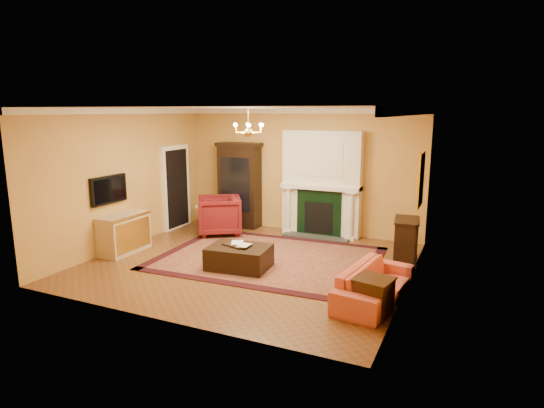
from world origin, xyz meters
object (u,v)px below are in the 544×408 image
Objects in this scene: wingback_armchair at (219,213)px; end_table at (374,298)px; china_cabinet at (240,187)px; pedestal_table at (203,217)px; commode at (124,233)px; coral_sofa at (375,278)px; console_table at (406,242)px; leather_ottoman at (239,257)px.

wingback_armchair is 1.90× the size of end_table.
wingback_armchair is at bearing -96.40° from china_cabinet.
china_cabinet is 3.10× the size of pedestal_table.
pedestal_table is 0.61× the size of commode.
end_table is (5.45, -0.84, -0.14)m from commode.
end_table is (4.28, -3.81, -0.76)m from china_cabinet.
wingback_armchair is at bearing 6.40° from pedestal_table.
end_table is (4.80, -2.87, -0.12)m from pedestal_table.
end_table is at bearing -162.05° from coral_sofa.
china_cabinet is at bearing 157.91° from console_table.
leather_ottoman is (-2.81, -1.70, -0.19)m from console_table.
end_table reaches higher than leather_ottoman.
wingback_armchair is 5.27m from end_table.
china_cabinet is 5.36m from coral_sofa.
coral_sofa is (4.28, -2.39, -0.14)m from wingback_armchair.
commode is (-1.17, -2.98, -0.62)m from china_cabinet.
pedestal_table is at bearing -116.17° from wingback_armchair.
end_table is at bearing -24.76° from leather_ottoman.
pedestal_table is 1.24× the size of end_table.
china_cabinet reaches higher than end_table.
console_table is (4.86, -0.22, 0.03)m from pedestal_table.
console_table is (5.51, 1.81, 0.01)m from commode.
wingback_armchair reaches higher than console_table.
coral_sofa is at bearing -3.11° from commode.
pedestal_table is 4.86m from console_table.
coral_sofa is 2.69m from leather_ottoman.
coral_sofa is 1.67× the size of leather_ottoman.
china_cabinet is 5.78m from end_table.
leather_ottoman is at bearing 6.89° from wingback_armchair.
pedestal_table is (-0.52, -0.94, -0.65)m from china_cabinet.
commode is 0.58× the size of coral_sofa.
leather_ottoman is at bearing 160.97° from end_table.
china_cabinet is 3.35m from leather_ottoman.
china_cabinet reaches higher than pedestal_table.
china_cabinet is 1.04m from wingback_armchair.
wingback_armchair is (-0.09, -0.89, -0.52)m from china_cabinet.
leather_ottoman is at bearing -43.25° from pedestal_table.
console_table is (0.06, 2.65, 0.15)m from end_table.
coral_sofa is (4.19, -3.28, -0.66)m from china_cabinet.
leather_ottoman is at bearing 2.55° from commode.
commode reaches higher than leather_ottoman.
console_table is (4.34, -1.16, -0.61)m from china_cabinet.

